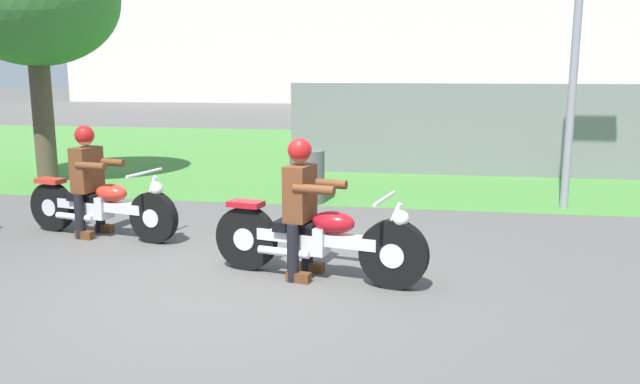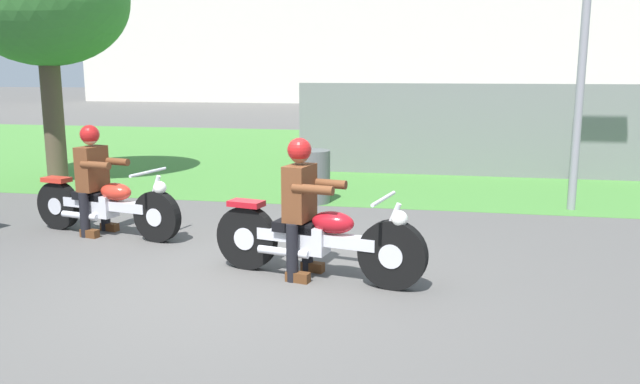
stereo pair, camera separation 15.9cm
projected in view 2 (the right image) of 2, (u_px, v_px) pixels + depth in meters
ground at (231, 287)px, 6.18m from camera, size 120.00×120.00×0.00m
grass_verge at (361, 155)px, 15.63m from camera, size 60.00×12.00×0.01m
motorcycle_lead at (317, 239)px, 6.36m from camera, size 2.24×0.78×0.90m
rider_lead at (301, 197)px, 6.35m from camera, size 0.61×0.54×1.42m
motorcycle_follow at (106, 205)px, 8.03m from camera, size 2.20×0.78×0.87m
rider_follow at (93, 171)px, 8.02m from camera, size 0.61×0.54×1.40m
tree_roadside at (44, 0)px, 11.33m from camera, size 2.97×2.97×4.50m
trash_can at (313, 176)px, 10.00m from camera, size 0.55×0.55×0.83m
fence_segment at (475, 130)px, 12.38m from camera, size 7.00×0.06×1.80m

